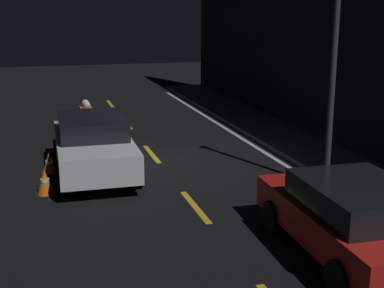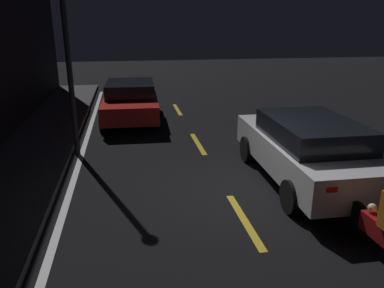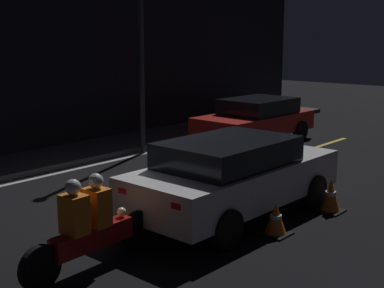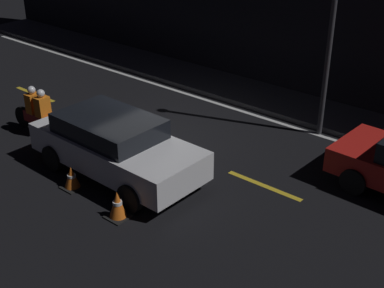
% 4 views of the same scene
% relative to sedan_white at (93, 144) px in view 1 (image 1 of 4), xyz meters
% --- Properties ---
extents(ground_plane, '(56.00, 56.00, 0.00)m').
position_rel_sedan_white_xyz_m(ground_plane, '(-0.45, 1.82, -0.79)').
color(ground_plane, black).
extents(raised_curb, '(28.00, 1.99, 0.15)m').
position_rel_sedan_white_xyz_m(raised_curb, '(-0.45, 6.32, -0.71)').
color(raised_curb, '#424244').
rests_on(raised_curb, ground).
extents(building_front, '(28.00, 0.30, 7.10)m').
position_rel_sedan_white_xyz_m(building_front, '(-0.45, 7.47, 2.76)').
color(building_front, black).
rests_on(building_front, ground).
extents(lane_dash_a, '(2.00, 0.14, 0.01)m').
position_rel_sedan_white_xyz_m(lane_dash_a, '(-10.45, 1.82, -0.78)').
color(lane_dash_a, gold).
rests_on(lane_dash_a, ground).
extents(lane_dash_b, '(2.00, 0.14, 0.01)m').
position_rel_sedan_white_xyz_m(lane_dash_b, '(-5.95, 1.82, -0.78)').
color(lane_dash_b, gold).
rests_on(lane_dash_b, ground).
extents(lane_dash_c, '(2.00, 0.14, 0.01)m').
position_rel_sedan_white_xyz_m(lane_dash_c, '(-1.45, 1.82, -0.78)').
color(lane_dash_c, gold).
rests_on(lane_dash_c, ground).
extents(lane_dash_d, '(2.00, 0.14, 0.01)m').
position_rel_sedan_white_xyz_m(lane_dash_d, '(3.05, 1.82, -0.78)').
color(lane_dash_d, gold).
rests_on(lane_dash_d, ground).
extents(lane_solid_kerb, '(25.20, 0.14, 0.01)m').
position_rel_sedan_white_xyz_m(lane_solid_kerb, '(-0.45, 5.08, -0.78)').
color(lane_solid_kerb, silver).
rests_on(lane_solid_kerb, ground).
extents(sedan_white, '(4.46, 2.00, 1.46)m').
position_rel_sedan_white_xyz_m(sedan_white, '(0.00, 0.00, 0.00)').
color(sedan_white, silver).
rests_on(sedan_white, ground).
extents(taxi_red, '(4.12, 2.08, 1.36)m').
position_rel_sedan_white_xyz_m(taxi_red, '(6.11, 3.68, -0.05)').
color(taxi_red, red).
rests_on(taxi_red, ground).
extents(motorcycle, '(2.40, 0.38, 1.38)m').
position_rel_sedan_white_xyz_m(motorcycle, '(-3.21, 0.15, -0.15)').
color(motorcycle, black).
rests_on(motorcycle, ground).
extents(traffic_cone_near, '(0.47, 0.47, 0.55)m').
position_rel_sedan_white_xyz_m(traffic_cone_near, '(-0.31, -1.11, -0.52)').
color(traffic_cone_near, black).
rests_on(traffic_cone_near, ground).
extents(traffic_cone_mid, '(0.48, 0.48, 0.63)m').
position_rel_sedan_white_xyz_m(traffic_cone_mid, '(1.39, -1.25, -0.48)').
color(traffic_cone_mid, black).
rests_on(traffic_cone_mid, ground).
extents(street_lamp, '(0.28, 0.28, 5.76)m').
position_rel_sedan_white_xyz_m(street_lamp, '(2.68, 5.18, 2.45)').
color(street_lamp, '#333338').
rests_on(street_lamp, ground).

